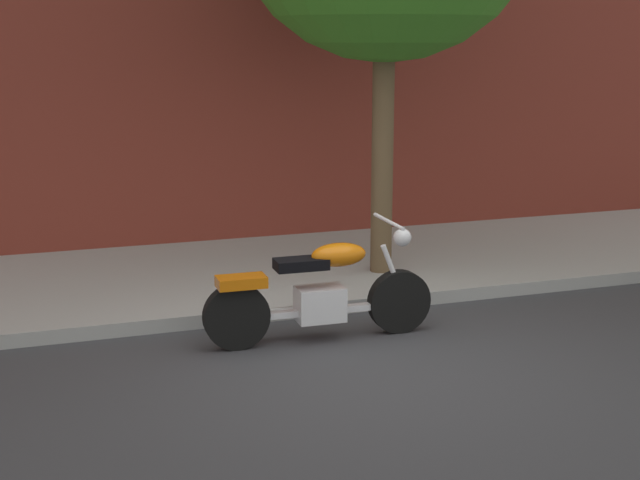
# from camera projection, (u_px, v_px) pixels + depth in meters

# --- Properties ---
(ground_plane) EXTENTS (60.00, 60.00, 0.00)m
(ground_plane) POSITION_uv_depth(u_px,v_px,m) (363.00, 359.00, 7.88)
(ground_plane) COLOR #38383D
(sidewalk) EXTENTS (20.12, 3.14, 0.14)m
(sidewalk) POSITION_uv_depth(u_px,v_px,m) (273.00, 272.00, 10.50)
(sidewalk) COLOR #9F9F9F
(sidewalk) RESTS_ON ground
(motorcycle) EXTENTS (2.18, 0.70, 1.10)m
(motorcycle) POSITION_uv_depth(u_px,v_px,m) (320.00, 294.00, 8.29)
(motorcycle) COLOR black
(motorcycle) RESTS_ON ground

